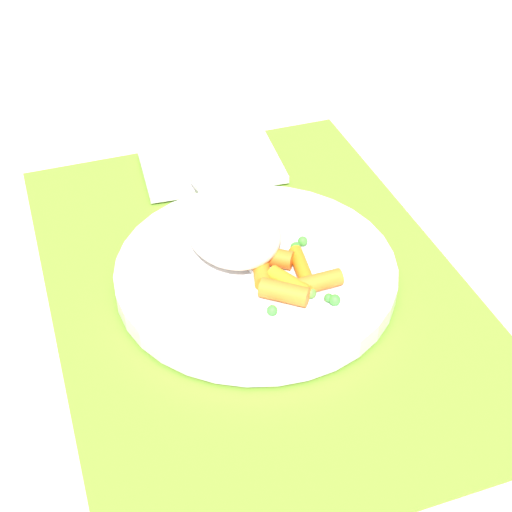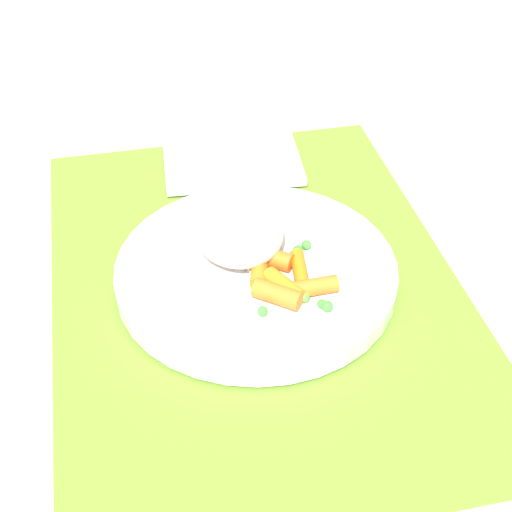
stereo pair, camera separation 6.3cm
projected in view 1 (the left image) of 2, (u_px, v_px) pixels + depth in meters
ground_plane at (256, 285)px, 0.69m from camera, size 2.40×2.40×0.00m
placemat at (256, 283)px, 0.69m from camera, size 0.51×0.37×0.01m
plate at (256, 273)px, 0.68m from camera, size 0.25×0.25×0.02m
rice_mound at (233, 230)px, 0.69m from camera, size 0.11×0.08×0.03m
carrot_portion at (284, 274)px, 0.66m from camera, size 0.09×0.08×0.02m
pea_scatter at (303, 281)px, 0.65m from camera, size 0.09×0.07×0.01m
fork at (240, 240)px, 0.70m from camera, size 0.19×0.03×0.01m
napkin at (211, 165)px, 0.83m from camera, size 0.11×0.16×0.01m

